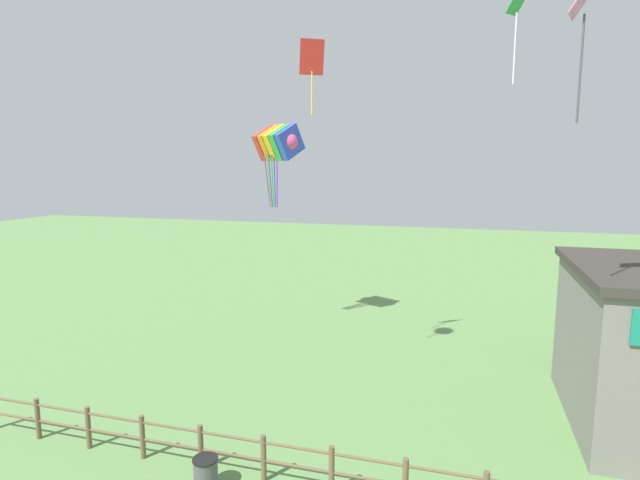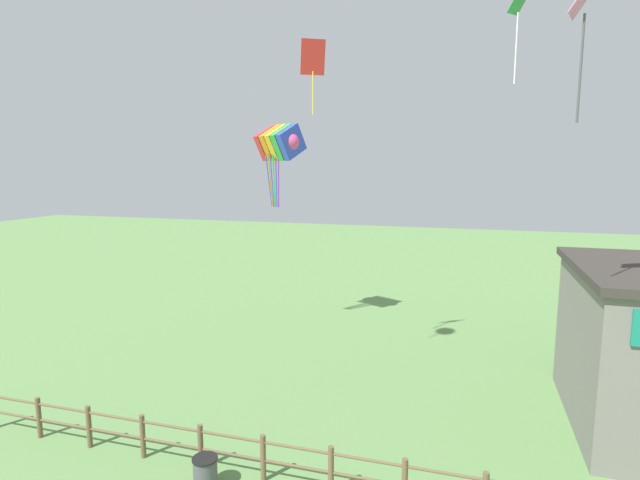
{
  "view_description": "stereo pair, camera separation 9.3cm",
  "coord_description": "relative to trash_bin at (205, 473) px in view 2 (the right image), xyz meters",
  "views": [
    {
      "loc": [
        3.68,
        -4.69,
        7.76
      ],
      "look_at": [
        0.0,
        7.87,
        5.82
      ],
      "focal_mm": 28.0,
      "sensor_mm": 36.0,
      "label": 1
    },
    {
      "loc": [
        3.76,
        -4.67,
        7.76
      ],
      "look_at": [
        0.0,
        7.87,
        5.82
      ],
      "focal_mm": 28.0,
      "sensor_mm": 36.0,
      "label": 2
    }
  ],
  "objects": [
    {
      "name": "wooden_fence",
      "position": [
        2.09,
        0.69,
        0.27
      ],
      "size": [
        19.32,
        0.14,
        1.21
      ],
      "color": "brown",
      "rests_on": "ground_plane"
    },
    {
      "name": "trash_bin",
      "position": [
        0.0,
        0.0,
        0.0
      ],
      "size": [
        0.62,
        0.62,
        0.8
      ],
      "color": "#4C4C51",
      "rests_on": "ground_plane"
    },
    {
      "name": "kite_rainbow_parafoil",
      "position": [
        -2.57,
        11.84,
        8.42
      ],
      "size": [
        2.73,
        2.47,
        3.81
      ],
      "color": "#E54C8C"
    },
    {
      "name": "kite_green_diamond",
      "position": [
        7.07,
        7.75,
        11.91
      ],
      "size": [
        0.71,
        0.72,
        2.81
      ],
      "color": "green"
    },
    {
      "name": "kite_red_diamond",
      "position": [
        0.46,
        7.27,
        10.91
      ],
      "size": [
        0.87,
        0.65,
        2.52
      ],
      "color": "red"
    },
    {
      "name": "kite_pink_diamond",
      "position": [
        7.95,
        1.96,
        10.41
      ],
      "size": [
        0.73,
        0.83,
        2.98
      ],
      "color": "pink"
    }
  ]
}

